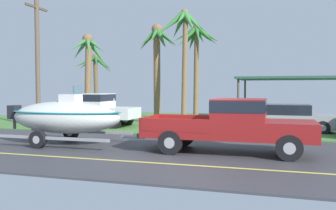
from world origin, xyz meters
TOP-DOWN VIEW (x-y plane):
  - ground at (0.00, 8.38)m, footprint 36.00×22.00m
  - pickup_truck_towing at (1.49, 0.51)m, footprint 5.90×2.06m
  - boat_on_trailer at (-5.16, 0.51)m, footprint 5.85×2.42m
  - parked_pickup_background at (-7.14, 6.45)m, footprint 5.92×2.03m
  - parked_sedan_far at (3.29, 7.19)m, footprint 4.33×1.83m
  - carport_awning at (4.07, 13.82)m, footprint 7.78×5.78m
  - palm_tree_near_left at (-10.89, 13.65)m, footprint 3.17×2.93m
  - palm_tree_near_right at (-2.17, 7.54)m, footprint 2.99×3.26m
  - palm_tree_mid at (-2.18, 10.82)m, footprint 3.14×3.00m
  - palm_tree_far_left at (-8.91, 9.05)m, footprint 2.60×3.02m
  - palm_tree_far_right at (-4.19, 9.01)m, footprint 2.50×3.06m
  - utility_pole at (-9.75, 5.00)m, footprint 0.24×1.80m

SIDE VIEW (x-z plane):
  - ground at x=0.00m, z-range -0.07..0.04m
  - parked_sedan_far at x=3.29m, z-range -0.02..1.36m
  - pickup_truck_towing at x=1.49m, z-range 0.11..1.94m
  - parked_pickup_background at x=-7.14m, z-range 0.10..1.99m
  - boat_on_trailer at x=-5.16m, z-range -0.07..2.21m
  - carport_awning at x=4.07m, z-range 1.34..4.27m
  - palm_tree_near_left at x=-10.89m, z-range 1.21..6.12m
  - utility_pole at x=-9.75m, z-range 0.15..7.30m
  - palm_tree_far_left at x=-8.91m, z-range 1.18..6.88m
  - palm_tree_far_right at x=-4.19m, z-range 1.43..7.51m
  - palm_tree_mid at x=-2.18m, z-range 1.82..8.09m
  - palm_tree_near_right at x=-2.17m, z-range 1.92..8.47m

